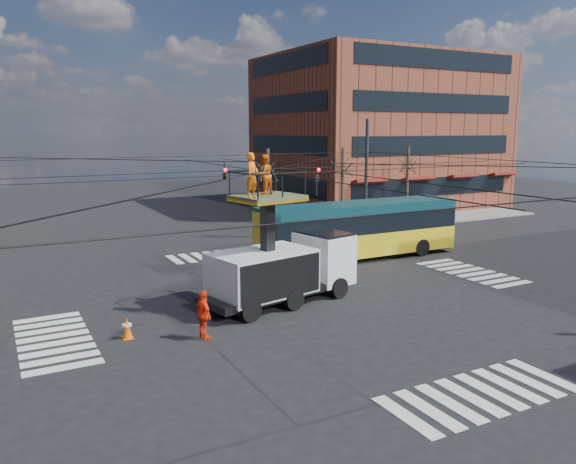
# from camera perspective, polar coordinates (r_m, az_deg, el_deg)

# --- Properties ---
(ground) EXTENTS (120.00, 120.00, 0.00)m
(ground) POSITION_cam_1_polar(r_m,az_deg,el_deg) (24.47, 1.47, -6.89)
(ground) COLOR black
(ground) RESTS_ON ground
(sidewalk_ne) EXTENTS (18.00, 18.00, 0.12)m
(sidewalk_ne) POSITION_cam_1_polar(r_m,az_deg,el_deg) (53.09, 9.99, 2.43)
(sidewalk_ne) COLOR slate
(sidewalk_ne) RESTS_ON ground
(crosswalks) EXTENTS (22.40, 22.40, 0.02)m
(crosswalks) POSITION_cam_1_polar(r_m,az_deg,el_deg) (24.46, 1.47, -6.87)
(crosswalks) COLOR silver
(crosswalks) RESTS_ON ground
(building_ne) EXTENTS (20.06, 16.06, 14.00)m
(building_ne) POSITION_cam_1_polar(r_m,az_deg,el_deg) (55.55, 9.10, 9.99)
(building_ne) COLOR brown
(building_ne) RESTS_ON ground
(overhead_network) EXTENTS (24.24, 24.24, 8.00)m
(overhead_network) POSITION_cam_1_polar(r_m,az_deg,el_deg) (23.87, 0.88, 3.22)
(overhead_network) COLOR #2D2D30
(overhead_network) RESTS_ON ground
(tree_a) EXTENTS (2.00, 2.00, 6.00)m
(tree_a) POSITION_cam_1_polar(r_m,az_deg,el_deg) (37.73, -2.07, 6.37)
(tree_a) COLOR #382B21
(tree_a) RESTS_ON ground
(tree_b) EXTENTS (2.00, 2.00, 6.00)m
(tree_b) POSITION_cam_1_polar(r_m,az_deg,el_deg) (40.73, 5.58, 6.62)
(tree_b) COLOR #382B21
(tree_b) RESTS_ON ground
(tree_c) EXTENTS (2.00, 2.00, 6.00)m
(tree_c) POSITION_cam_1_polar(r_m,az_deg,el_deg) (44.34, 12.09, 6.75)
(tree_c) COLOR #382B21
(tree_c) RESTS_ON ground
(utility_truck) EXTENTS (7.33, 3.79, 6.40)m
(utility_truck) POSITION_cam_1_polar(r_m,az_deg,el_deg) (23.71, -0.53, -2.28)
(utility_truck) COLOR black
(utility_truck) RESTS_ON ground
(city_bus) EXTENTS (12.15, 2.69, 3.20)m
(city_bus) POSITION_cam_1_polar(r_m,az_deg,el_deg) (32.03, 7.19, 0.34)
(city_bus) COLOR gold
(city_bus) RESTS_ON ground
(traffic_cone) EXTENTS (0.36, 0.36, 0.77)m
(traffic_cone) POSITION_cam_1_polar(r_m,az_deg,el_deg) (20.80, -16.03, -9.35)
(traffic_cone) COLOR #EF5D0A
(traffic_cone) RESTS_ON ground
(worker_ground) EXTENTS (0.52, 1.07, 1.76)m
(worker_ground) POSITION_cam_1_polar(r_m,az_deg,el_deg) (20.04, -8.56, -8.31)
(worker_ground) COLOR #FC380F
(worker_ground) RESTS_ON ground
(flagger) EXTENTS (1.32, 1.36, 1.86)m
(flagger) POSITION_cam_1_polar(r_m,az_deg,el_deg) (28.27, 2.83, -2.57)
(flagger) COLOR orange
(flagger) RESTS_ON ground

